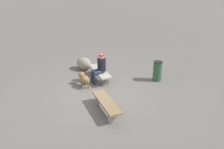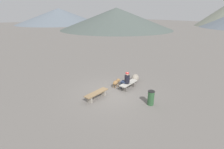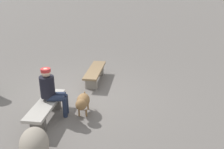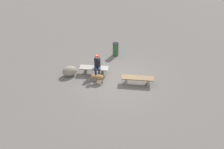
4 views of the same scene
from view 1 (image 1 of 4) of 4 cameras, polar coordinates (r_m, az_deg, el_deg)
name	(u,v)px [view 1 (image 1 of 4)]	position (r m, az deg, el deg)	size (l,w,h in m)	color
ground	(102,96)	(9.80, -2.36, -4.90)	(210.00, 210.00, 0.06)	slate
bench_left	(107,104)	(8.61, -1.25, -6.82)	(1.79, 0.83, 0.43)	gray
bench_right	(100,73)	(10.91, -2.73, 0.40)	(1.70, 0.83, 0.44)	#605B56
seated_person	(100,66)	(10.53, -2.75, 1.92)	(0.49, 0.66, 1.27)	black
dog	(84,78)	(10.36, -6.41, -0.89)	(0.81, 0.49, 0.55)	olive
trash_bin	(157,71)	(10.96, 10.33, 0.76)	(0.40, 0.40, 0.88)	#2D5633
boulder	(84,64)	(12.03, -6.41, 2.48)	(0.83, 0.56, 0.60)	gray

